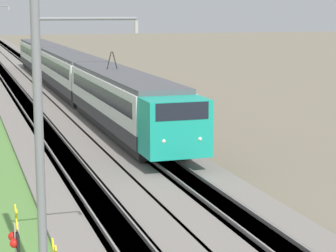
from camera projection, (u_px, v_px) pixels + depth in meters
The scene contains 6 objects.
ballast_main at pixel (16, 93), 57.92m from camera, with size 240.00×4.40×0.30m.
ballast_adjacent at pixel (64, 91), 59.20m from camera, with size 240.00×4.40×0.30m.
track_main at pixel (16, 93), 57.92m from camera, with size 240.00×1.57×0.45m.
track_adjacent at pixel (64, 91), 59.20m from camera, with size 240.00×1.57×0.45m.
passenger_train at pixel (69, 71), 56.04m from camera, with size 59.49×2.99×4.86m.
catenary_mast_near at pixel (42, 146), 15.51m from camera, with size 0.22×2.56×8.03m.
Camera 1 is at (-8.92, 4.62, 7.30)m, focal length 70.00 mm.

